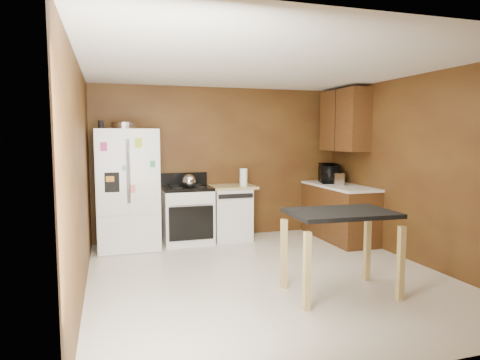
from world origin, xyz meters
name	(u,v)px	position (x,y,z in m)	size (l,w,h in m)	color
floor	(268,276)	(0.00, 0.00, 0.00)	(4.50, 4.50, 0.00)	beige
ceiling	(270,66)	(0.00, 0.00, 2.50)	(4.50, 4.50, 0.00)	white
wall_back	(221,163)	(0.00, 2.25, 1.25)	(4.20, 4.20, 0.00)	brown
wall_front	(387,201)	(0.00, -2.25, 1.25)	(4.20, 4.20, 0.00)	brown
wall_left	(80,179)	(-2.10, 0.00, 1.25)	(4.50, 4.50, 0.00)	brown
wall_right	(416,170)	(2.10, 0.00, 1.25)	(4.50, 4.50, 0.00)	brown
roasting_pan	(125,126)	(-1.56, 1.88, 1.85)	(0.39, 0.39, 0.10)	silver
pen_cup	(101,125)	(-1.90, 1.74, 1.86)	(0.08, 0.08, 0.12)	black
kettle	(189,181)	(-0.63, 1.77, 1.01)	(0.21, 0.21, 0.21)	silver
paper_towel	(244,177)	(0.26, 1.80, 1.03)	(0.12, 0.12, 0.28)	white
green_canister	(242,181)	(0.31, 2.04, 0.95)	(0.10, 0.10, 0.11)	#45B46A
toaster	(336,179)	(1.76, 1.48, 1.00)	(0.17, 0.27, 0.20)	silver
microwave	(329,174)	(1.80, 1.81, 1.05)	(0.53, 0.36, 0.29)	black
refrigerator	(128,189)	(-1.55, 1.86, 0.90)	(0.90, 0.80, 1.80)	white
gas_range	(187,214)	(-0.64, 1.92, 0.46)	(0.76, 0.68, 1.10)	white
dishwasher	(230,212)	(0.08, 1.95, 0.45)	(0.78, 0.63, 0.89)	white
right_cabinets	(341,184)	(1.84, 1.48, 0.91)	(0.63, 1.58, 2.45)	#5B3019
island	(341,225)	(0.52, -0.77, 0.75)	(1.13, 0.77, 0.91)	black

